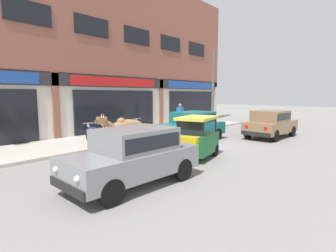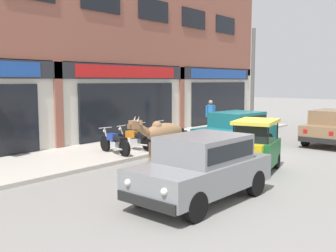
{
  "view_description": "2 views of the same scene",
  "coord_description": "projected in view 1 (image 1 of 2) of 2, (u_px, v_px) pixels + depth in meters",
  "views": [
    {
      "loc": [
        -9.94,
        -7.02,
        2.33
      ],
      "look_at": [
        -0.79,
        1.0,
        0.84
      ],
      "focal_mm": 28.0,
      "sensor_mm": 36.0,
      "label": 1
    },
    {
      "loc": [
        -12.68,
        -6.83,
        2.67
      ],
      "look_at": [
        -3.08,
        1.0,
        1.23
      ],
      "focal_mm": 42.0,
      "sensor_mm": 36.0,
      "label": 2
    }
  ],
  "objects": [
    {
      "name": "cow",
      "position": [
        126.0,
        127.0,
        10.52
      ],
      "size": [
        2.11,
        0.88,
        1.61
      ],
      "color": "#936B47",
      "rests_on": "ground"
    },
    {
      "name": "shop_building",
      "position": [
        114.0,
        53.0,
        15.64
      ],
      "size": [
        23.0,
        1.4,
        9.93
      ],
      "color": "#8E5142",
      "rests_on": "ground"
    },
    {
      "name": "car_1",
      "position": [
        271.0,
        123.0,
        14.01
      ],
      "size": [
        3.68,
        1.79,
        1.46
      ],
      "color": "black",
      "rests_on": "ground"
    },
    {
      "name": "utility_pole",
      "position": [
        213.0,
        89.0,
        17.74
      ],
      "size": [
        0.18,
        0.18,
        5.14
      ],
      "primitive_type": "cylinder",
      "color": "#595651",
      "rests_on": "sidewalk"
    },
    {
      "name": "sidewalk",
      "position": [
        138.0,
        134.0,
        14.88
      ],
      "size": [
        19.0,
        3.54,
        0.12
      ],
      "primitive_type": "cube",
      "color": "#B7AFA3",
      "rests_on": "ground"
    },
    {
      "name": "pedestrian",
      "position": [
        180.0,
        113.0,
        16.98
      ],
      "size": [
        0.44,
        0.32,
        1.6
      ],
      "color": "#2D2D33",
      "rests_on": "sidewalk"
    },
    {
      "name": "motorcycle_3",
      "position": [
        145.0,
        128.0,
        14.14
      ],
      "size": [
        0.52,
        1.81,
        0.88
      ],
      "color": "black",
      "rests_on": "sidewalk"
    },
    {
      "name": "motorcycle_1",
      "position": [
        112.0,
        133.0,
        12.48
      ],
      "size": [
        0.55,
        1.8,
        0.88
      ],
      "color": "black",
      "rests_on": "sidewalk"
    },
    {
      "name": "car_0",
      "position": [
        192.0,
        125.0,
        13.09
      ],
      "size": [
        3.72,
        1.9,
        1.46
      ],
      "color": "black",
      "rests_on": "ground"
    },
    {
      "name": "auto_rickshaw",
      "position": [
        195.0,
        141.0,
        9.43
      ],
      "size": [
        2.13,
        1.51,
        1.52
      ],
      "color": "black",
      "rests_on": "ground"
    },
    {
      "name": "motorcycle_0",
      "position": [
        94.0,
        135.0,
        11.77
      ],
      "size": [
        0.63,
        1.8,
        0.88
      ],
      "color": "black",
      "rests_on": "sidewalk"
    },
    {
      "name": "car_2",
      "position": [
        134.0,
        153.0,
        6.71
      ],
      "size": [
        3.66,
        1.73,
        1.46
      ],
      "color": "black",
      "rests_on": "ground"
    },
    {
      "name": "motorcycle_2",
      "position": [
        128.0,
        130.0,
        13.39
      ],
      "size": [
        0.52,
        1.81,
        0.88
      ],
      "color": "black",
      "rests_on": "sidewalk"
    },
    {
      "name": "ground_plane",
      "position": [
        195.0,
        144.0,
        12.29
      ],
      "size": [
        90.0,
        90.0,
        0.0
      ],
      "primitive_type": "plane",
      "color": "gray"
    }
  ]
}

